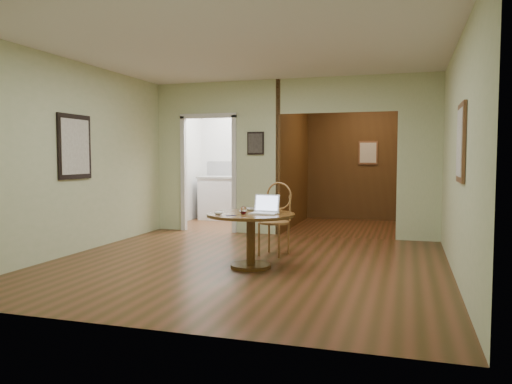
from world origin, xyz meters
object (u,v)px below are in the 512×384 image
(chair, at_px, (276,214))
(closed_laptop, at_px, (255,210))
(dining_table, at_px, (251,227))
(open_laptop, at_px, (265,208))

(chair, xyz_separation_m, closed_laptop, (-0.12, -0.61, 0.13))
(dining_table, xyz_separation_m, open_laptop, (0.17, 0.03, 0.24))
(chair, distance_m, closed_laptop, 0.63)
(open_laptop, xyz_separation_m, closed_laptop, (-0.21, 0.26, -0.05))
(dining_table, xyz_separation_m, chair, (0.08, 0.90, 0.06))
(dining_table, relative_size, chair, 1.07)
(closed_laptop, bearing_deg, dining_table, -79.40)
(dining_table, xyz_separation_m, closed_laptop, (-0.04, 0.29, 0.19))
(dining_table, bearing_deg, open_laptop, 11.08)
(dining_table, height_order, open_laptop, open_laptop)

